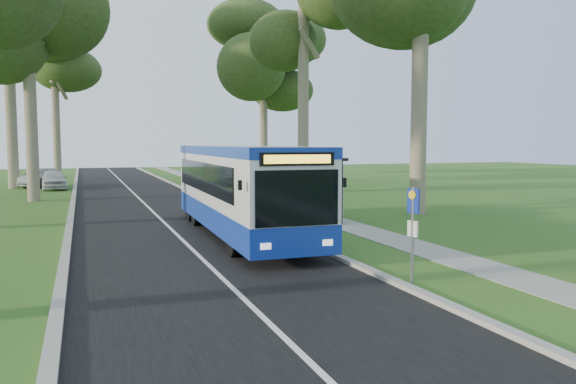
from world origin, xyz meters
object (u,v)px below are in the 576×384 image
at_px(litter_bin, 314,223).
at_px(bus, 241,189).
at_px(car_white, 54,179).
at_px(bus_shelter, 322,177).
at_px(bus_stop_sign, 413,224).
at_px(car_silver, 40,178).

bearing_deg(litter_bin, bus, 141.92).
distance_m(bus, car_white, 23.97).
xyz_separation_m(litter_bin, car_white, (-8.95, 24.55, 0.14)).
bearing_deg(bus, bus_shelter, 28.77).
relative_size(bus_shelter, litter_bin, 2.92).
bearing_deg(bus_shelter, bus_stop_sign, -100.08).
bearing_deg(bus_shelter, bus, -150.20).
bearing_deg(bus_stop_sign, bus, 83.59).
relative_size(car_white, car_silver, 0.97).
height_order(litter_bin, car_white, car_white).
relative_size(bus, car_silver, 2.83).
height_order(bus, bus_stop_sign, bus).
distance_m(bus, bus_shelter, 4.44).
bearing_deg(bus, litter_bin, -36.72).
distance_m(bus_stop_sign, litter_bin, 6.40).
relative_size(bus_stop_sign, bus_shelter, 0.72).
bearing_deg(bus_stop_sign, car_silver, 87.40).
distance_m(bus_shelter, car_silver, 26.22).
height_order(bus_shelter, car_white, bus_shelter).
xyz_separation_m(litter_bin, car_silver, (-9.95, 27.01, 0.14)).
height_order(bus, car_white, bus).
bearing_deg(bus_stop_sign, bus_shelter, 58.82).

